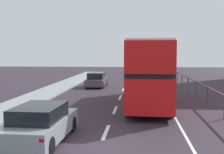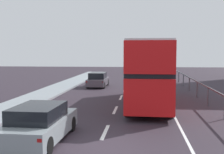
# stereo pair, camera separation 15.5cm
# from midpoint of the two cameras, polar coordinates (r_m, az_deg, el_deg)

# --- Properties ---
(ground_plane) EXTENTS (75.98, 120.00, 0.10)m
(ground_plane) POSITION_cam_midpoint_polar(r_m,az_deg,el_deg) (11.07, -2.82, -13.61)
(ground_plane) COLOR #2C242D
(lane_paint_markings) EXTENTS (3.46, 46.00, 0.01)m
(lane_paint_markings) POSITION_cam_midpoint_polar(r_m,az_deg,el_deg) (19.00, 6.79, -5.70)
(lane_paint_markings) COLOR silver
(lane_paint_markings) RESTS_ON ground
(bridge_side_railing) EXTENTS (0.10, 42.00, 1.23)m
(bridge_side_railing) POSITION_cam_midpoint_polar(r_m,az_deg,el_deg) (20.03, 17.63, -2.48)
(bridge_side_railing) COLOR #4B4C54
(bridge_side_railing) RESTS_ON ground
(double_decker_bus_red) EXTENTS (2.84, 11.14, 4.11)m
(double_decker_bus_red) POSITION_cam_midpoint_polar(r_m,az_deg,el_deg) (19.77, 6.92, 1.14)
(double_decker_bus_red) COLOR red
(double_decker_bus_red) RESTS_ON ground
(hatchback_car_near) EXTENTS (1.95, 4.56, 1.44)m
(hatchback_car_near) POSITION_cam_midpoint_polar(r_m,az_deg,el_deg) (11.93, -13.79, -8.70)
(hatchback_car_near) COLOR gray
(hatchback_car_near) RESTS_ON ground
(sedan_car_ahead) EXTENTS (1.80, 4.27, 1.44)m
(sedan_car_ahead) POSITION_cam_midpoint_polar(r_m,az_deg,el_deg) (29.80, -3.10, -0.57)
(sedan_car_ahead) COLOR #4C444E
(sedan_car_ahead) RESTS_ON ground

